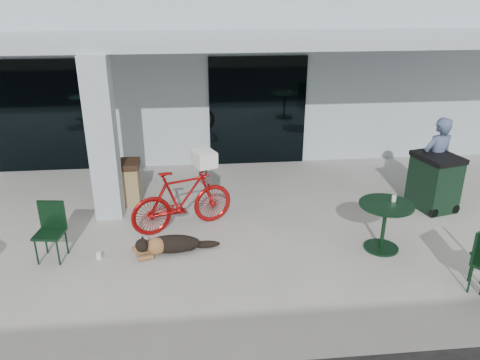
{
  "coord_description": "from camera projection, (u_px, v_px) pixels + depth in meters",
  "views": [
    {
      "loc": [
        0.21,
        -6.3,
        4.18
      ],
      "look_at": [
        1.0,
        1.41,
        1.0
      ],
      "focal_mm": 35.0,
      "sensor_mm": 36.0,
      "label": 1
    }
  ],
  "objects": [
    {
      "name": "building",
      "position": [
        184.0,
        56.0,
        14.34
      ],
      "size": [
        22.0,
        7.0,
        4.5
      ],
      "primitive_type": "cube",
      "color": "#9FADB4",
      "rests_on": "ground"
    },
    {
      "name": "cup_near_dog",
      "position": [
        99.0,
        256.0,
        7.78
      ],
      "size": [
        0.1,
        0.1,
        0.11
      ],
      "primitive_type": "cylinder",
      "rotation": [
        0.0,
        0.0,
        -0.14
      ],
      "color": "white",
      "rests_on": "ground"
    },
    {
      "name": "cafe_chair_near",
      "position": [
        49.0,
        233.0,
        7.61
      ],
      "size": [
        0.5,
        0.54,
        0.98
      ],
      "primitive_type": null,
      "rotation": [
        0.0,
        0.0,
        -0.14
      ],
      "color": "black",
      "rests_on": "ground"
    },
    {
      "name": "wheeled_bin",
      "position": [
        434.0,
        182.0,
        9.43
      ],
      "size": [
        0.89,
        1.03,
        1.14
      ],
      "primitive_type": null,
      "rotation": [
        0.0,
        0.0,
        0.24
      ],
      "color": "black",
      "rests_on": "ground"
    },
    {
      "name": "cafe_table_far",
      "position": [
        384.0,
        227.0,
        7.95
      ],
      "size": [
        0.98,
        0.98,
        0.85
      ],
      "primitive_type": null,
      "rotation": [
        0.0,
        0.0,
        -0.08
      ],
      "color": "black",
      "rests_on": "ground"
    },
    {
      "name": "trash_receptacle",
      "position": [
        127.0,
        183.0,
        9.66
      ],
      "size": [
        0.55,
        0.55,
        0.93
      ],
      "primitive_type": null,
      "rotation": [
        0.0,
        0.0,
        0.01
      ],
      "color": "olive",
      "rests_on": "ground"
    },
    {
      "name": "person",
      "position": [
        436.0,
        161.0,
        9.52
      ],
      "size": [
        0.75,
        0.58,
        1.84
      ],
      "primitive_type": "imported",
      "rotation": [
        0.0,
        0.0,
        3.37
      ],
      "color": "#435170",
      "rests_on": "ground"
    },
    {
      "name": "bicycle",
      "position": [
        182.0,
        199.0,
        8.59
      ],
      "size": [
        2.03,
        1.23,
        1.18
      ],
      "primitive_type": "imported",
      "rotation": [
        0.0,
        0.0,
        1.94
      ],
      "color": "#980C0C",
      "rests_on": "ground"
    },
    {
      "name": "storefront_glass_left",
      "position": [
        50.0,
        117.0,
        11.14
      ],
      "size": [
        2.8,
        0.06,
        2.7
      ],
      "primitive_type": "cube",
      "color": "black",
      "rests_on": "ground"
    },
    {
      "name": "column",
      "position": [
        103.0,
        139.0,
        8.75
      ],
      "size": [
        0.5,
        0.5,
        3.12
      ],
      "primitive_type": "cube",
      "color": "#9FADB4",
      "rests_on": "ground"
    },
    {
      "name": "dog",
      "position": [
        172.0,
        243.0,
        7.92
      ],
      "size": [
        1.16,
        0.66,
        0.37
      ],
      "primitive_type": null,
      "rotation": [
        0.0,
        0.0,
        0.29
      ],
      "color": "black",
      "rests_on": "ground"
    },
    {
      "name": "cup_on_table",
      "position": [
        394.0,
        199.0,
        7.87
      ],
      "size": [
        0.08,
        0.08,
        0.1
      ],
      "primitive_type": "cylinder",
      "rotation": [
        0.0,
        0.0,
        -0.08
      ],
      "color": "white",
      "rests_on": "cafe_table_far"
    },
    {
      "name": "storefront_glass_right",
      "position": [
        258.0,
        111.0,
        11.61
      ],
      "size": [
        2.4,
        0.06,
        2.7
      ],
      "primitive_type": "cube",
      "color": "black",
      "rests_on": "ground"
    },
    {
      "name": "ground",
      "position": [
        186.0,
        275.0,
        7.37
      ],
      "size": [
        80.0,
        80.0,
        0.0
      ],
      "primitive_type": "plane",
      "color": "#A3A099",
      "rests_on": "ground"
    },
    {
      "name": "overhang",
      "position": [
        180.0,
        40.0,
        9.46
      ],
      "size": [
        22.0,
        2.8,
        0.18
      ],
      "primitive_type": "cube",
      "color": "#9FADB4",
      "rests_on": "column"
    },
    {
      "name": "laundry_basket",
      "position": [
        204.0,
        158.0,
        8.5
      ],
      "size": [
        0.5,
        0.57,
        0.28
      ],
      "primitive_type": "cube",
      "rotation": [
        0.0,
        0.0,
        1.94
      ],
      "color": "white",
      "rests_on": "bicycle"
    }
  ]
}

